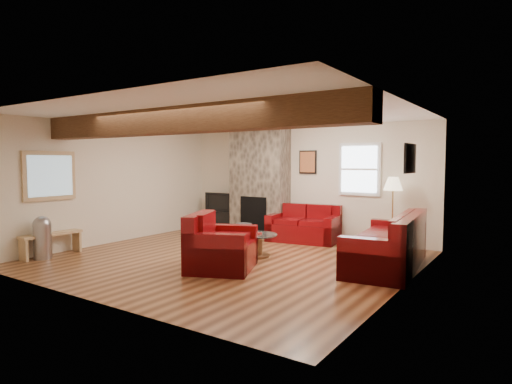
% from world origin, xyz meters
% --- Properties ---
extents(room, '(8.00, 8.00, 8.00)m').
position_xyz_m(room, '(0.00, 0.00, 1.25)').
color(room, '#4F2A15').
rests_on(room, ground).
extents(floor, '(6.00, 6.00, 0.00)m').
position_xyz_m(floor, '(0.00, 0.00, 0.00)').
color(floor, '#4F2A15').
rests_on(floor, ground).
extents(oak_beam, '(6.00, 0.36, 0.38)m').
position_xyz_m(oak_beam, '(0.00, -1.25, 2.31)').
color(oak_beam, '#351F10').
rests_on(oak_beam, room).
extents(chimney_breast, '(1.40, 0.67, 2.50)m').
position_xyz_m(chimney_breast, '(-1.00, 2.49, 1.22)').
color(chimney_breast, '#3B352E').
rests_on(chimney_breast, floor).
extents(back_window, '(0.90, 0.08, 1.10)m').
position_xyz_m(back_window, '(1.35, 2.71, 1.55)').
color(back_window, white).
rests_on(back_window, room).
extents(hatch_window, '(0.08, 1.00, 0.90)m').
position_xyz_m(hatch_window, '(-2.96, -1.50, 1.45)').
color(hatch_window, tan).
rests_on(hatch_window, room).
extents(ceiling_dome, '(0.40, 0.40, 0.18)m').
position_xyz_m(ceiling_dome, '(0.90, 0.90, 2.44)').
color(ceiling_dome, white).
rests_on(ceiling_dome, room).
extents(artwork_back, '(0.42, 0.06, 0.52)m').
position_xyz_m(artwork_back, '(0.15, 2.71, 1.70)').
color(artwork_back, black).
rests_on(artwork_back, room).
extents(artwork_right, '(0.06, 0.55, 0.42)m').
position_xyz_m(artwork_right, '(2.96, 0.30, 1.75)').
color(artwork_right, black).
rests_on(artwork_right, room).
extents(sofa_three, '(1.17, 2.35, 0.87)m').
position_xyz_m(sofa_three, '(2.48, 0.92, 0.44)').
color(sofa_three, '#4D050B').
rests_on(sofa_three, floor).
extents(loveseat, '(1.57, 1.04, 0.78)m').
position_xyz_m(loveseat, '(0.31, 2.23, 0.39)').
color(loveseat, '#4D050B').
rests_on(loveseat, floor).
extents(armchair_red, '(1.31, 1.38, 0.89)m').
position_xyz_m(armchair_red, '(0.34, -0.63, 0.44)').
color(armchair_red, '#4D050B').
rests_on(armchair_red, floor).
extents(coffee_table, '(0.83, 0.83, 0.43)m').
position_xyz_m(coffee_table, '(0.25, 0.42, 0.20)').
color(coffee_table, '#432415').
rests_on(coffee_table, floor).
extents(tv_cabinet, '(0.94, 0.38, 0.47)m').
position_xyz_m(tv_cabinet, '(-2.21, 2.53, 0.24)').
color(tv_cabinet, black).
rests_on(tv_cabinet, floor).
extents(television, '(0.80, 0.10, 0.46)m').
position_xyz_m(television, '(-2.21, 2.53, 0.70)').
color(television, black).
rests_on(television, tv_cabinet).
extents(floor_lamp, '(0.36, 0.36, 1.41)m').
position_xyz_m(floor_lamp, '(2.15, 2.36, 1.21)').
color(floor_lamp, tan).
rests_on(floor_lamp, floor).
extents(pine_bench, '(0.26, 1.11, 0.42)m').
position_xyz_m(pine_bench, '(-2.83, -1.59, 0.21)').
color(pine_bench, tan).
rests_on(pine_bench, floor).
extents(pedal_bin, '(0.35, 0.35, 0.76)m').
position_xyz_m(pedal_bin, '(-2.73, -1.81, 0.38)').
color(pedal_bin, '#9A9A9E').
rests_on(pedal_bin, floor).
extents(coal_bucket, '(0.38, 0.38, 0.35)m').
position_xyz_m(coal_bucket, '(-0.92, 1.74, 0.18)').
color(coal_bucket, slate).
rests_on(coal_bucket, floor).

